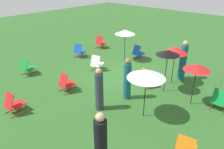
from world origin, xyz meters
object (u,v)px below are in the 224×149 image
object	(u,v)px
deckchair_12	(27,68)
deckchair_7	(186,149)
deckchair_2	(14,104)
deckchair_3	(138,53)
deckchair_10	(220,100)
deckchair_11	(97,63)
person_3	(99,90)
deckchair_9	(66,83)
umbrella_4	(125,32)
umbrella_3	(146,74)
umbrella_1	(197,67)
person_2	(183,61)
umbrella_2	(168,53)
deckchair_8	(79,51)
umbrella_0	(175,50)
person_0	(127,80)
person_1	(101,147)
deckchair_1	(101,43)
deckchair_5	(147,78)

from	to	relation	value
deckchair_12	deckchair_7	bearing A→B (deg)	-178.88
deckchair_2	deckchair_3	world-z (taller)	same
deckchair_10	deckchair_11	bearing A→B (deg)	7.37
person_3	deckchair_10	bearing A→B (deg)	152.62
deckchair_9	umbrella_4	world-z (taller)	umbrella_4
umbrella_3	deckchair_7	bearing A→B (deg)	155.10
deckchair_11	umbrella_1	distance (m)	5.21
deckchair_3	person_2	bearing A→B (deg)	172.29
deckchair_3	deckchair_10	world-z (taller)	same
umbrella_2	umbrella_4	world-z (taller)	umbrella_2
deckchair_8	umbrella_0	xyz separation A→B (m)	(-5.78, -0.68, 1.23)
deckchair_3	umbrella_2	world-z (taller)	umbrella_2
deckchair_10	person_0	size ratio (longest dim) A/B	0.48
person_1	deckchair_7	bearing A→B (deg)	-141.96
umbrella_2	person_1	bearing A→B (deg)	101.83
deckchair_7	umbrella_1	size ratio (longest dim) A/B	0.49
deckchair_12	person_2	xyz separation A→B (m)	(-5.93, -4.67, 0.54)
deckchair_10	person_1	bearing A→B (deg)	78.57
person_0	person_3	xyz separation A→B (m)	(0.27, 1.30, -0.03)
deckchair_9	person_3	xyz separation A→B (m)	(-2.03, 0.02, 0.42)
deckchair_9	person_1	world-z (taller)	person_1
deckchair_8	umbrella_4	bearing A→B (deg)	-166.10
deckchair_1	deckchair_7	world-z (taller)	same
umbrella_3	person_2	distance (m)	3.77
deckchair_10	deckchair_8	bearing A→B (deg)	1.26
umbrella_4	person_2	xyz separation A→B (m)	(-3.56, 0.08, -0.77)
deckchair_9	umbrella_4	distance (m)	4.69
deckchair_1	deckchair_12	distance (m)	5.42
deckchair_12	deckchair_1	bearing A→B (deg)	-86.70
deckchair_11	umbrella_1	size ratio (longest dim) A/B	0.51
umbrella_3	person_1	xyz separation A→B (m)	(-0.64, 2.80, -0.75)
person_2	person_3	size ratio (longest dim) A/B	1.15
deckchair_7	umbrella_3	distance (m)	2.55
deckchair_7	deckchair_11	size ratio (longest dim) A/B	0.97
deckchair_2	umbrella_1	bearing A→B (deg)	-136.63
umbrella_1	umbrella_4	size ratio (longest dim) A/B	0.94
deckchair_12	person_2	bearing A→B (deg)	-141.13
deckchair_9	person_3	bearing A→B (deg)	-178.77
umbrella_2	deckchair_7	bearing A→B (deg)	128.38
deckchair_2	deckchair_10	world-z (taller)	same
deckchair_12	umbrella_4	bearing A→B (deg)	-115.87
deckchair_10	person_0	world-z (taller)	person_0
deckchair_1	deckchair_8	bearing A→B (deg)	88.99
umbrella_3	person_1	distance (m)	2.96
deckchair_8	umbrella_2	size ratio (longest dim) A/B	0.46
person_0	deckchair_7	bearing A→B (deg)	118.04
deckchair_9	umbrella_1	size ratio (longest dim) A/B	0.49
umbrella_3	deckchair_9	bearing A→B (deg)	11.63
deckchair_5	deckchair_8	xyz separation A→B (m)	(5.10, -0.38, 0.00)
deckchair_5	deckchair_7	xyz separation A→B (m)	(-3.21, 2.91, 0.00)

